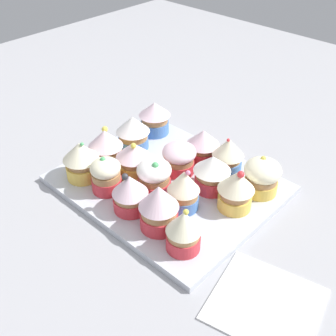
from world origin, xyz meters
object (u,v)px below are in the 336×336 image
object	(u,v)px
cupcake_4	(184,230)
cupcake_15	(228,154)
cupcake_16	(262,176)
cupcake_3	(159,207)
cupcake_7	(156,177)
cupcake_1	(106,175)
cupcake_13	(155,117)
baking_tray	(168,184)
cupcake_14	(204,145)
cupcake_10	(179,158)
cupcake_0	(81,159)
cupcake_11	(212,172)
cupcake_8	(184,189)
cupcake_12	(236,189)
cupcake_5	(106,146)
cupcake_6	(133,158)
napkin	(265,303)

from	to	relation	value
cupcake_4	cupcake_15	world-z (taller)	cupcake_4
cupcake_4	cupcake_16	world-z (taller)	cupcake_4
cupcake_3	cupcake_7	xyz separation A→B (cm)	(-6.61, 5.97, -1.01)
cupcake_1	cupcake_13	distance (cm)	21.00
baking_tray	cupcake_14	size ratio (longest dim) A/B	5.74
cupcake_10	cupcake_15	size ratio (longest dim) A/B	0.88
baking_tray	cupcake_4	xyz separation A→B (cm)	(12.79, -10.27, 4.21)
cupcake_0	cupcake_16	size ratio (longest dim) A/B	1.10
cupcake_3	cupcake_11	world-z (taller)	cupcake_3
baking_tray	cupcake_8	bearing A→B (deg)	-26.79
cupcake_8	cupcake_15	bearing A→B (deg)	93.96
cupcake_0	cupcake_11	world-z (taller)	cupcake_0
cupcake_4	cupcake_12	distance (cm)	12.81
cupcake_10	cupcake_12	xyz separation A→B (cm)	(13.49, -1.05, 0.74)
cupcake_8	cupcake_0	bearing A→B (deg)	-161.46
cupcake_11	cupcake_16	bearing A→B (deg)	37.24
cupcake_5	cupcake_10	distance (cm)	14.06
cupcake_5	cupcake_12	size ratio (longest dim) A/B	0.99
cupcake_3	cupcake_6	size ratio (longest dim) A/B	1.10
cupcake_5	cupcake_6	distance (cm)	6.67
cupcake_1	cupcake_8	bearing A→B (deg)	23.95
cupcake_4	cupcake_5	bearing A→B (deg)	165.80
cupcake_10	cupcake_14	size ratio (longest dim) A/B	0.97
cupcake_0	cupcake_4	xyz separation A→B (cm)	(25.09, -0.53, -0.31)
cupcake_7	cupcake_13	bearing A→B (deg)	135.10
baking_tray	cupcake_10	distance (cm)	5.22
cupcake_8	cupcake_11	bearing A→B (deg)	87.90
cupcake_0	napkin	distance (cm)	39.75
baking_tray	cupcake_13	distance (cm)	17.82
cupcake_7	cupcake_10	distance (cm)	7.15
cupcake_14	cupcake_16	world-z (taller)	cupcake_16
cupcake_8	cupcake_5	bearing A→B (deg)	-178.47
cupcake_11	cupcake_15	bearing A→B (deg)	100.81
cupcake_13	cupcake_16	xyz separation A→B (cm)	(27.51, -1.51, -0.29)
baking_tray	cupcake_1	world-z (taller)	cupcake_1
cupcake_16	napkin	size ratio (longest dim) A/B	0.50
cupcake_4	cupcake_15	xyz separation A→B (cm)	(-7.04, 20.30, 0.04)
cupcake_1	cupcake_5	size ratio (longest dim) A/B	0.88
cupcake_7	cupcake_0	bearing A→B (deg)	-153.72
baking_tray	cupcake_1	bearing A→B (deg)	-124.42
cupcake_10	cupcake_6	bearing A→B (deg)	-129.10
cupcake_3	cupcake_13	xyz separation A→B (cm)	(-20.67, 19.98, -0.45)
cupcake_4	cupcake_14	world-z (taller)	cupcake_4
cupcake_4	cupcake_7	distance (cm)	14.19
cupcake_13	cupcake_14	distance (cm)	13.93
cupcake_13	cupcake_15	distance (cm)	19.48
cupcake_10	cupcake_7	bearing A→B (deg)	-82.78
cupcake_11	cupcake_16	xyz separation A→B (cm)	(6.85, 5.21, -0.16)
cupcake_1	baking_tray	bearing A→B (deg)	55.58
cupcake_5	cupcake_15	bearing A→B (deg)	37.39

